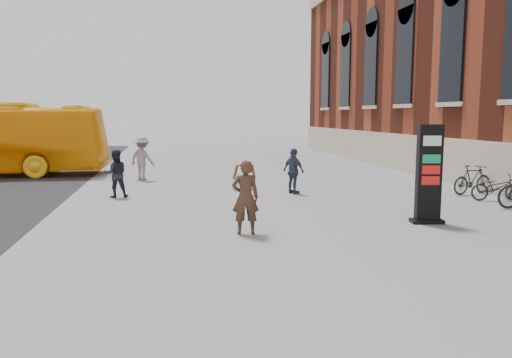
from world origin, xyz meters
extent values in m
plane|color=#9E9EA3|center=(0.00, 0.00, 0.00)|extent=(100.00, 100.00, 0.00)
cube|color=beige|center=(9.44, 6.00, 0.90)|extent=(0.18, 44.00, 1.80)
cube|color=black|center=(4.72, 0.93, 1.25)|extent=(0.63, 0.34, 2.50)
cube|color=black|center=(4.72, 0.93, 0.05)|extent=(0.85, 0.52, 0.10)
cube|color=white|center=(4.72, 0.93, 2.10)|extent=(0.49, 0.35, 0.25)
cube|color=#106F3E|center=(4.72, 0.93, 1.65)|extent=(0.49, 0.35, 0.22)
cube|color=#B41210|center=(4.72, 0.93, 1.38)|extent=(0.49, 0.35, 0.22)
cube|color=#B41210|center=(4.72, 0.93, 1.11)|extent=(0.49, 0.35, 0.22)
imported|color=#361F16|center=(-0.01, 0.57, 0.86)|extent=(0.66, 0.46, 1.72)
cylinder|color=white|center=(-0.01, 0.57, 1.64)|extent=(0.24, 0.24, 0.06)
cone|color=white|center=(0.21, 0.81, 1.17)|extent=(0.24, 0.24, 0.42)
cylinder|color=brown|center=(0.21, 0.81, 1.42)|extent=(0.14, 0.13, 0.36)
cone|color=white|center=(-0.20, 0.84, 1.17)|extent=(0.24, 0.25, 0.42)
cylinder|color=brown|center=(-0.20, 0.84, 1.42)|extent=(0.13, 0.14, 0.36)
imported|color=black|center=(-3.45, 6.44, 0.79)|extent=(0.86, 0.72, 1.59)
imported|color=gray|center=(-2.78, 10.85, 0.92)|extent=(1.35, 1.26, 1.83)
imported|color=#323A51|center=(2.57, 6.19, 0.79)|extent=(0.81, 1.00, 1.58)
imported|color=black|center=(8.60, 3.60, 0.43)|extent=(1.72, 0.88, 0.86)
imported|color=black|center=(8.60, 4.91, 0.51)|extent=(1.77, 0.89, 1.03)
camera|label=1|loc=(-1.76, -10.54, 2.73)|focal=35.00mm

